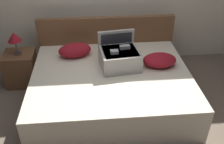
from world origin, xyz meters
TOP-DOWN VIEW (x-y plane):
  - ground_plane at (0.00, 0.00)m, footprint 12.00×12.00m
  - bed at (0.00, 0.40)m, footprint 2.05×1.68m
  - headboard at (0.00, 1.28)m, footprint 2.09×0.08m
  - hard_case_large at (0.12, 0.57)m, footprint 0.55×0.52m
  - pillow_near_headboard at (-0.48, 0.89)m, footprint 0.50×0.35m
  - pillow_center_head at (0.66, 0.53)m, footprint 0.46×0.33m
  - nightstand at (-1.30, 0.99)m, footprint 0.44×0.40m
  - table_lamp at (-1.30, 0.99)m, footprint 0.19×0.19m

SIDE VIEW (x-z plane):
  - ground_plane at x=0.00m, z-range 0.00..0.00m
  - bed at x=0.00m, z-range 0.00..0.49m
  - nightstand at x=-1.30m, z-range 0.00..0.51m
  - headboard at x=0.00m, z-range 0.00..0.91m
  - pillow_center_head at x=0.66m, z-range 0.49..0.65m
  - pillow_near_headboard at x=-0.48m, z-range 0.49..0.68m
  - hard_case_large at x=0.12m, z-range 0.42..0.85m
  - table_lamp at x=-1.30m, z-range 0.60..0.93m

